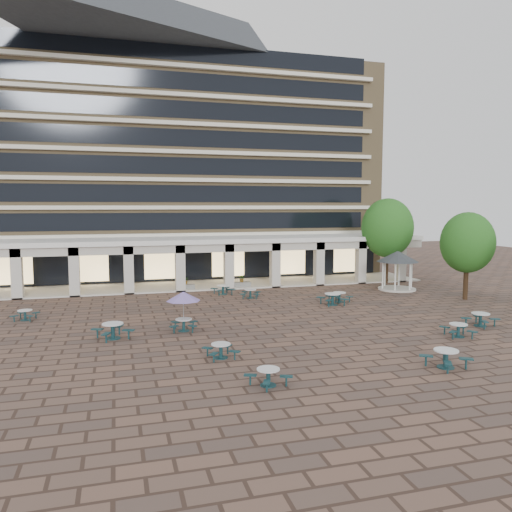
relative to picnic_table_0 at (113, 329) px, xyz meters
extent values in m
plane|color=brown|center=(7.56, 1.85, -0.51)|extent=(120.00, 120.00, 0.00)
cube|color=#937A53|center=(7.56, 27.35, 10.49)|extent=(40.00, 15.00, 22.00)
cube|color=beige|center=(7.56, 19.60, 3.99)|extent=(36.80, 0.50, 0.35)
cube|color=black|center=(7.56, 19.83, 5.29)|extent=(35.20, 0.05, 1.60)
cube|color=beige|center=(7.56, 19.60, 6.59)|extent=(36.80, 0.50, 0.35)
cube|color=black|center=(7.56, 19.83, 7.89)|extent=(35.20, 0.05, 1.60)
cube|color=beige|center=(7.56, 19.60, 9.19)|extent=(36.80, 0.50, 0.35)
cube|color=black|center=(7.56, 19.83, 10.49)|extent=(35.20, 0.05, 1.60)
cube|color=beige|center=(7.56, 19.60, 11.79)|extent=(36.80, 0.50, 0.35)
cube|color=black|center=(7.56, 19.83, 13.09)|extent=(35.20, 0.05, 1.60)
cube|color=beige|center=(7.56, 19.60, 14.39)|extent=(36.80, 0.50, 0.35)
cube|color=black|center=(7.56, 19.83, 15.69)|extent=(35.20, 0.05, 1.60)
cube|color=beige|center=(7.56, 19.60, 16.99)|extent=(36.80, 0.50, 0.35)
cube|color=black|center=(7.56, 19.83, 18.29)|extent=(35.20, 0.05, 1.60)
cube|color=beige|center=(7.56, 19.60, 19.59)|extent=(36.80, 0.50, 0.35)
cube|color=black|center=(7.56, 19.83, 20.89)|extent=(35.20, 0.05, 1.60)
cube|color=white|center=(7.56, 16.85, 3.69)|extent=(42.00, 6.60, 0.40)
cube|color=beige|center=(7.56, 14.00, 3.24)|extent=(42.00, 0.30, 0.90)
cube|color=black|center=(7.56, 19.55, 1.29)|extent=(38.00, 0.15, 3.20)
cube|color=beige|center=(7.56, 16.85, -0.45)|extent=(42.00, 6.00, 0.12)
cube|color=beige|center=(-7.21, 14.25, 1.49)|extent=(0.80, 0.80, 4.00)
cube|color=beige|center=(-2.99, 14.25, 1.49)|extent=(0.80, 0.80, 4.00)
cube|color=beige|center=(1.23, 14.25, 1.49)|extent=(0.80, 0.80, 4.00)
cube|color=beige|center=(5.45, 14.25, 1.49)|extent=(0.80, 0.80, 4.00)
cube|color=beige|center=(9.68, 14.25, 1.49)|extent=(0.80, 0.80, 4.00)
cube|color=beige|center=(13.90, 14.25, 1.49)|extent=(0.80, 0.80, 4.00)
cube|color=beige|center=(18.12, 14.25, 1.49)|extent=(0.80, 0.80, 4.00)
cube|color=beige|center=(22.34, 14.25, 1.49)|extent=(0.80, 0.80, 4.00)
cube|color=beige|center=(26.56, 14.25, 1.49)|extent=(0.80, 0.80, 4.00)
cube|color=#FFD88C|center=(-8.44, 19.40, 1.09)|extent=(3.20, 0.08, 2.40)
cube|color=#FFD88C|center=(-2.04, 19.40, 1.09)|extent=(3.20, 0.08, 2.40)
cube|color=#FFD88C|center=(4.36, 19.40, 1.09)|extent=(3.20, 0.08, 2.40)
cube|color=#FFD88C|center=(10.76, 19.40, 1.09)|extent=(3.20, 0.08, 2.40)
cube|color=#FFD88C|center=(17.16, 19.40, 1.09)|extent=(3.20, 0.08, 2.40)
cube|color=#FFD88C|center=(23.56, 19.40, 1.09)|extent=(3.20, 0.08, 2.40)
cylinder|color=#153E40|center=(0.00, 0.00, -0.49)|extent=(0.80, 0.80, 0.05)
cylinder|color=#153E40|center=(0.00, 0.00, -0.14)|extent=(0.21, 0.21, 0.75)
cylinder|color=silver|center=(0.00, 0.00, 0.32)|extent=(1.14, 1.14, 0.06)
cube|color=#153E40|center=(0.34, 0.82, -0.01)|extent=(0.53, 0.70, 0.06)
cylinder|color=#153E40|center=(0.34, 0.82, -0.27)|extent=(0.09, 0.09, 0.48)
cube|color=#153E40|center=(-0.82, 0.34, -0.01)|extent=(0.70, 0.53, 0.06)
cylinder|color=#153E40|center=(-0.82, 0.34, -0.27)|extent=(0.09, 0.09, 0.48)
cube|color=#153E40|center=(-0.34, -0.82, -0.01)|extent=(0.53, 0.70, 0.06)
cylinder|color=#153E40|center=(-0.34, -0.82, -0.27)|extent=(0.09, 0.09, 0.48)
cube|color=#153E40|center=(0.82, -0.34, -0.01)|extent=(0.70, 0.53, 0.06)
cylinder|color=#153E40|center=(0.82, -0.34, -0.27)|extent=(0.09, 0.09, 0.48)
cylinder|color=#153E40|center=(6.07, -9.15, -0.50)|extent=(0.66, 0.66, 0.04)
cylinder|color=#153E40|center=(6.07, -9.15, -0.21)|extent=(0.17, 0.17, 0.62)
cylinder|color=silver|center=(6.07, -9.15, 0.17)|extent=(0.94, 0.94, 0.05)
cube|color=#153E40|center=(6.34, -8.47, -0.10)|extent=(0.43, 0.58, 0.05)
cylinder|color=#153E40|center=(6.34, -8.47, -0.32)|extent=(0.07, 0.07, 0.39)
cube|color=#153E40|center=(5.39, -8.88, -0.10)|extent=(0.58, 0.43, 0.05)
cylinder|color=#153E40|center=(5.39, -8.88, -0.32)|extent=(0.07, 0.07, 0.39)
cube|color=#153E40|center=(5.80, -9.83, -0.10)|extent=(0.43, 0.58, 0.05)
cylinder|color=#153E40|center=(5.80, -9.83, -0.32)|extent=(0.07, 0.07, 0.39)
cube|color=#153E40|center=(6.75, -9.42, -0.10)|extent=(0.58, 0.43, 0.05)
cylinder|color=#153E40|center=(6.75, -9.42, -0.32)|extent=(0.07, 0.07, 0.39)
cylinder|color=#153E40|center=(14.41, -9.15, -0.49)|extent=(0.76, 0.76, 0.04)
cylinder|color=#153E40|center=(14.41, -9.15, -0.16)|extent=(0.20, 0.20, 0.72)
cylinder|color=silver|center=(14.41, -9.15, 0.28)|extent=(1.08, 1.08, 0.05)
cube|color=#153E40|center=(14.85, -8.42, -0.04)|extent=(0.57, 0.67, 0.05)
cylinder|color=#153E40|center=(14.85, -8.42, -0.29)|extent=(0.09, 0.09, 0.46)
cube|color=#153E40|center=(13.69, -8.71, -0.04)|extent=(0.67, 0.57, 0.05)
cylinder|color=#153E40|center=(13.69, -8.71, -0.29)|extent=(0.09, 0.09, 0.46)
cube|color=#153E40|center=(13.98, -9.87, -0.04)|extent=(0.57, 0.67, 0.05)
cylinder|color=#153E40|center=(13.98, -9.87, -0.29)|extent=(0.09, 0.09, 0.46)
cube|color=#153E40|center=(15.14, -9.58, -0.04)|extent=(0.67, 0.57, 0.05)
cylinder|color=#153E40|center=(15.14, -9.58, -0.29)|extent=(0.09, 0.09, 0.46)
cylinder|color=#153E40|center=(21.37, -3.01, -0.49)|extent=(0.74, 0.74, 0.04)
cylinder|color=#153E40|center=(21.37, -3.01, -0.17)|extent=(0.19, 0.19, 0.70)
cylinder|color=silver|center=(21.37, -3.01, 0.26)|extent=(1.06, 1.06, 0.05)
cube|color=#153E40|center=(21.70, -2.26, -0.05)|extent=(0.50, 0.65, 0.05)
cylinder|color=#153E40|center=(21.70, -2.26, -0.29)|extent=(0.08, 0.08, 0.44)
cube|color=#153E40|center=(20.61, -2.69, -0.05)|extent=(0.65, 0.50, 0.05)
cylinder|color=#153E40|center=(20.61, -2.69, -0.29)|extent=(0.08, 0.08, 0.44)
cube|color=#153E40|center=(21.04, -3.77, -0.05)|extent=(0.50, 0.65, 0.05)
cylinder|color=#153E40|center=(21.04, -3.77, -0.29)|extent=(0.08, 0.08, 0.44)
cube|color=#153E40|center=(22.13, -3.34, -0.05)|extent=(0.65, 0.50, 0.05)
cylinder|color=#153E40|center=(22.13, -3.34, -0.29)|extent=(0.08, 0.08, 0.44)
cylinder|color=#153E40|center=(4.98, -5.03, -0.50)|extent=(0.65, 0.65, 0.04)
cylinder|color=#153E40|center=(4.98, -5.03, -0.21)|extent=(0.17, 0.17, 0.61)
cylinder|color=silver|center=(4.98, -5.03, 0.17)|extent=(0.93, 0.93, 0.05)
cube|color=#153E40|center=(5.43, -4.46, -0.10)|extent=(0.52, 0.56, 0.05)
cylinder|color=#153E40|center=(5.43, -4.46, -0.32)|extent=(0.07, 0.07, 0.39)
cube|color=#153E40|center=(4.41, -4.57, -0.10)|extent=(0.56, 0.52, 0.05)
cylinder|color=#153E40|center=(4.41, -4.57, -0.32)|extent=(0.07, 0.07, 0.39)
cube|color=#153E40|center=(4.53, -5.59, -0.10)|extent=(0.52, 0.56, 0.05)
cylinder|color=#153E40|center=(4.53, -5.59, -0.32)|extent=(0.07, 0.07, 0.39)
cube|color=#153E40|center=(5.55, -5.48, -0.10)|extent=(0.56, 0.52, 0.05)
cylinder|color=#153E40|center=(5.55, -5.48, -0.32)|extent=(0.07, 0.07, 0.39)
cylinder|color=#153E40|center=(3.95, 0.65, -0.50)|extent=(0.66, 0.66, 0.04)
cylinder|color=#153E40|center=(3.95, 0.65, -0.20)|extent=(0.17, 0.17, 0.63)
cylinder|color=silver|center=(3.95, 0.65, 0.18)|extent=(0.95, 0.95, 0.05)
cube|color=#153E40|center=(4.56, 1.07, -0.10)|extent=(0.58, 0.51, 0.05)
cylinder|color=#153E40|center=(4.56, 1.07, -0.31)|extent=(0.08, 0.08, 0.40)
cube|color=#153E40|center=(3.54, 1.26, -0.10)|extent=(0.51, 0.58, 0.05)
cylinder|color=#153E40|center=(3.54, 1.26, -0.31)|extent=(0.08, 0.08, 0.40)
cube|color=#153E40|center=(3.34, 0.23, -0.10)|extent=(0.58, 0.51, 0.05)
cylinder|color=#153E40|center=(3.34, 0.23, -0.31)|extent=(0.08, 0.08, 0.40)
cube|color=#153E40|center=(4.37, 0.04, -0.10)|extent=(0.51, 0.58, 0.05)
cylinder|color=#153E40|center=(4.37, 0.04, -0.31)|extent=(0.08, 0.08, 0.40)
cylinder|color=gray|center=(3.95, 0.65, 0.62)|extent=(0.05, 0.05, 2.28)
cone|color=#8068B6|center=(3.95, 0.65, 1.52)|extent=(1.99, 1.99, 0.52)
cylinder|color=#153E40|center=(18.44, -4.77, -0.49)|extent=(0.68, 0.68, 0.04)
cylinder|color=#153E40|center=(18.44, -4.77, -0.19)|extent=(0.18, 0.18, 0.64)
cylinder|color=silver|center=(18.44, -4.77, 0.20)|extent=(0.97, 0.97, 0.05)
cube|color=#153E40|center=(19.09, -4.37, -0.09)|extent=(0.60, 0.51, 0.05)
cylinder|color=#153E40|center=(19.09, -4.37, -0.31)|extent=(0.08, 0.08, 0.41)
cube|color=#153E40|center=(18.04, -4.13, -0.09)|extent=(0.51, 0.60, 0.05)
cylinder|color=#153E40|center=(18.04, -4.13, -0.31)|extent=(0.08, 0.08, 0.41)
cube|color=#153E40|center=(17.80, -5.17, -0.09)|extent=(0.60, 0.51, 0.05)
cylinder|color=#153E40|center=(17.80, -5.17, -0.31)|extent=(0.08, 0.08, 0.41)
cube|color=#153E40|center=(18.84, -5.42, -0.09)|extent=(0.51, 0.60, 0.05)
cylinder|color=#153E40|center=(18.84, -5.42, -0.31)|extent=(0.08, 0.08, 0.41)
cylinder|color=#153E40|center=(-5.40, 6.11, -0.50)|extent=(0.61, 0.61, 0.04)
cylinder|color=#153E40|center=(-5.40, 6.11, -0.22)|extent=(0.16, 0.16, 0.58)
cylinder|color=silver|center=(-5.40, 6.11, 0.13)|extent=(0.88, 0.88, 0.04)
cube|color=#153E40|center=(-4.82, 6.48, -0.13)|extent=(0.54, 0.47, 0.04)
cylinder|color=#153E40|center=(-4.82, 6.48, -0.33)|extent=(0.07, 0.07, 0.37)
cube|color=#153E40|center=(-5.76, 6.69, -0.13)|extent=(0.47, 0.54, 0.04)
cylinder|color=#153E40|center=(-5.76, 6.69, -0.33)|extent=(0.07, 0.07, 0.37)
cube|color=#153E40|center=(-5.97, 5.74, -0.13)|extent=(0.54, 0.47, 0.04)
cylinder|color=#153E40|center=(-5.97, 5.74, -0.33)|extent=(0.07, 0.07, 0.37)
cube|color=#153E40|center=(-5.03, 5.53, -0.13)|extent=(0.47, 0.54, 0.04)
cylinder|color=#153E40|center=(-5.03, 5.53, -0.33)|extent=(0.07, 0.07, 0.37)
cylinder|color=#153E40|center=(10.39, 9.67, -0.50)|extent=(0.65, 0.65, 0.04)
cylinder|color=#153E40|center=(10.39, 9.67, -0.21)|extent=(0.17, 0.17, 0.61)
cylinder|color=silver|center=(10.39, 9.67, 0.16)|extent=(0.92, 0.92, 0.05)
cube|color=#153E40|center=(11.05, 9.95, -0.11)|extent=(0.57, 0.44, 0.05)
cylinder|color=#153E40|center=(11.05, 9.95, -0.32)|extent=(0.07, 0.07, 0.39)
cube|color=#153E40|center=(10.10, 10.33, -0.11)|extent=(0.44, 0.57, 0.05)
cylinder|color=#153E40|center=(10.10, 10.33, -0.32)|extent=(0.07, 0.07, 0.39)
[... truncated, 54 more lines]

